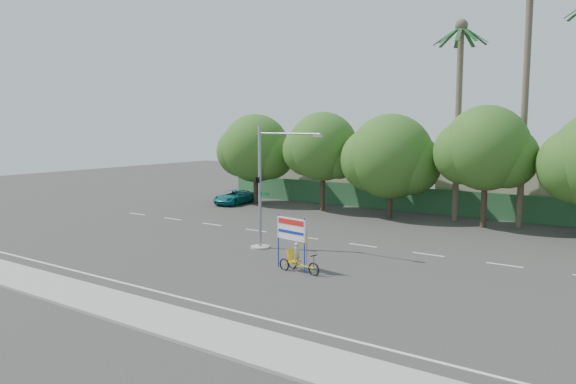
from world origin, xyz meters
The scene contains 14 objects.
ground centered at (0.00, 0.00, 0.00)m, with size 120.00×120.00×0.00m, color #33302D.
sidewalk_near centered at (0.00, -7.50, 0.06)m, with size 50.00×2.40×0.12m, color gray.
fence centered at (0.00, 21.50, 1.00)m, with size 38.00×0.08×2.00m, color #336B3D.
building_left centered at (-10.00, 26.00, 2.00)m, with size 12.00×8.00×4.00m, color beige.
building_right centered at (8.00, 26.00, 1.80)m, with size 14.00×8.00×3.60m, color beige.
tree_far_left centered at (-14.05, 18.00, 4.76)m, with size 7.14×6.00×7.96m.
tree_left centered at (-7.05, 18.00, 5.06)m, with size 6.66×5.60×8.07m.
tree_center centered at (-1.05, 18.00, 4.47)m, with size 7.62×6.40×7.85m.
tree_right centered at (5.95, 18.00, 5.24)m, with size 6.90×5.80×8.36m.
palm_tall centered at (8.00, 19.50, 10.46)m, with size 3.73×3.79×17.45m.
palm_short centered at (3.50, 19.50, 8.86)m, with size 3.73×3.79×14.45m.
traffic_signal centered at (-2.20, 3.98, 2.92)m, with size 4.72×1.10×7.00m.
trike_billboard centered at (2.02, 0.97, 1.09)m, with size 2.72×0.85×2.70m.
pickup_truck centered at (-15.43, 16.71, 0.62)m, with size 2.07×4.49×1.25m, color #106F72.
Camera 1 is at (17.07, -20.81, 7.04)m, focal length 35.00 mm.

